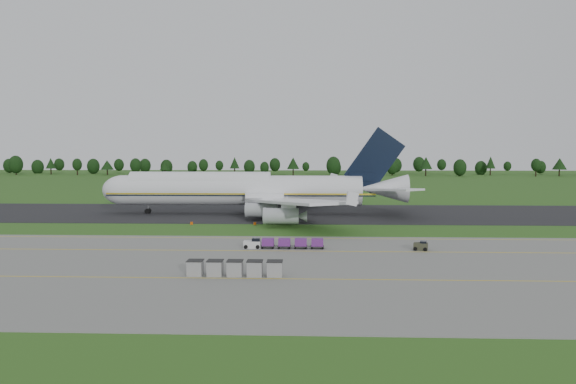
{
  "coord_description": "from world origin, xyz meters",
  "views": [
    {
      "loc": [
        7.16,
        -104.78,
        15.26
      ],
      "look_at": [
        2.92,
        2.0,
        7.07
      ],
      "focal_mm": 35.0,
      "sensor_mm": 36.0,
      "label": 1
    }
  ],
  "objects_px": {
    "baggage_train": "(282,243)",
    "aircraft": "(247,189)",
    "utility_cart": "(421,247)",
    "uld_row": "(235,268)",
    "edge_markers": "(223,224)"
  },
  "relations": [
    {
      "from": "aircraft",
      "to": "uld_row",
      "type": "bearing_deg",
      "value": -84.87
    },
    {
      "from": "utility_cart",
      "to": "edge_markers",
      "type": "distance_m",
      "value": 43.7
    },
    {
      "from": "baggage_train",
      "to": "edge_markers",
      "type": "relative_size",
      "value": 0.93
    },
    {
      "from": "utility_cart",
      "to": "uld_row",
      "type": "bearing_deg",
      "value": -144.81
    },
    {
      "from": "utility_cart",
      "to": "uld_row",
      "type": "xyz_separation_m",
      "value": [
        -25.65,
        -18.09,
        0.39
      ]
    },
    {
      "from": "baggage_train",
      "to": "edge_markers",
      "type": "distance_m",
      "value": 29.6
    },
    {
      "from": "aircraft",
      "to": "utility_cart",
      "type": "relative_size",
      "value": 31.23
    },
    {
      "from": "aircraft",
      "to": "baggage_train",
      "type": "height_order",
      "value": "aircraft"
    },
    {
      "from": "utility_cart",
      "to": "aircraft",
      "type": "bearing_deg",
      "value": 124.13
    },
    {
      "from": "utility_cart",
      "to": "uld_row",
      "type": "distance_m",
      "value": 31.38
    },
    {
      "from": "baggage_train",
      "to": "edge_markers",
      "type": "xyz_separation_m",
      "value": [
        -13.27,
        26.45,
        -0.59
      ]
    },
    {
      "from": "baggage_train",
      "to": "utility_cart",
      "type": "height_order",
      "value": "baggage_train"
    },
    {
      "from": "baggage_train",
      "to": "aircraft",
      "type": "bearing_deg",
      "value": 103.05
    },
    {
      "from": "uld_row",
      "to": "edge_markers",
      "type": "xyz_separation_m",
      "value": [
        -8.5,
        45.37,
        -0.73
      ]
    },
    {
      "from": "aircraft",
      "to": "utility_cart",
      "type": "xyz_separation_m",
      "value": [
        31.43,
        -46.36,
        -5.21
      ]
    }
  ]
}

